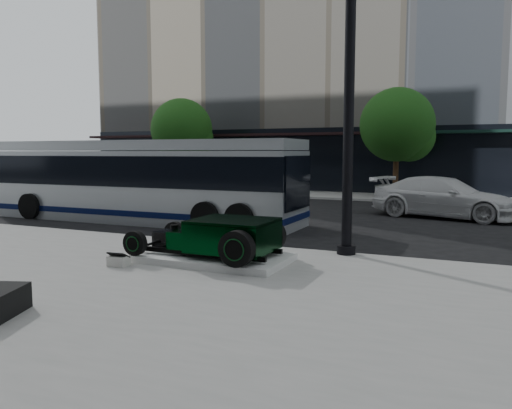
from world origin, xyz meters
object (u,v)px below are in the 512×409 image
at_px(hot_rod, 224,236).
at_px(white_sedan, 444,197).
at_px(lamppost, 349,96).
at_px(transit_bus, 142,180).

relative_size(hot_rod, white_sedan, 0.60).
xyz_separation_m(hot_rod, lamppost, (2.21, 1.97, 3.10)).
xyz_separation_m(hot_rod, white_sedan, (3.84, 10.87, 0.09)).
relative_size(lamppost, transit_bus, 0.66).
bearing_deg(white_sedan, lamppost, -176.09).
bearing_deg(hot_rod, lamppost, 41.72).
height_order(lamppost, white_sedan, lamppost).
distance_m(lamppost, transit_bus, 9.43).
xyz_separation_m(hot_rod, transit_bus, (-6.24, 5.47, 0.79)).
relative_size(lamppost, white_sedan, 1.47).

